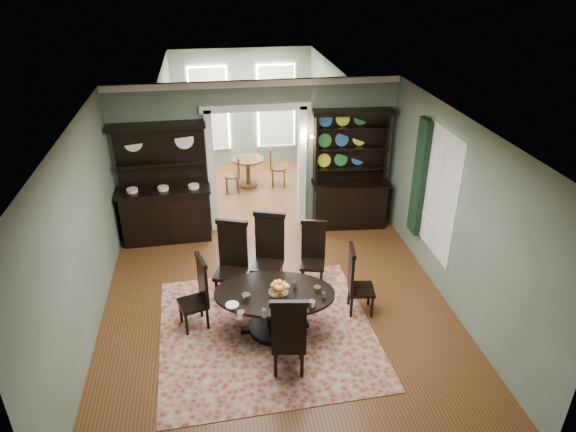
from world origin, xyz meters
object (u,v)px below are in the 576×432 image
Objects in this scene: dining_table at (275,304)px; welsh_dresser at (350,185)px; sideboard at (165,201)px; parlor_table at (248,168)px.

welsh_dresser is at bearing 68.10° from dining_table.
welsh_dresser is at bearing -1.18° from sideboard.
welsh_dresser is at bearing -50.28° from parlor_table.
sideboard is 3.01× the size of parlor_table.
welsh_dresser reaches higher than parlor_table.
dining_table is 3.58m from sideboard.
sideboard is 3.66m from welsh_dresser.
welsh_dresser is (1.96, 3.14, 0.39)m from dining_table.
welsh_dresser is (3.66, 0.01, 0.07)m from sideboard.
sideboard is 2.91m from parlor_table.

